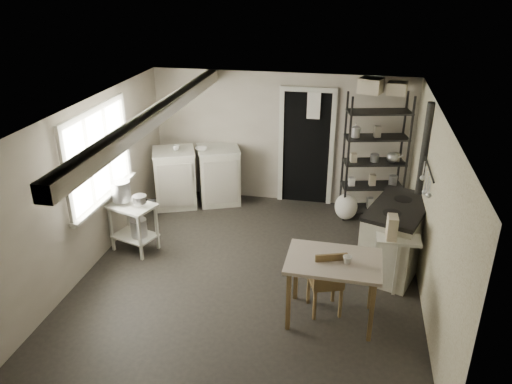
% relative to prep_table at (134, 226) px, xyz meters
% --- Properties ---
extents(floor, '(5.00, 5.00, 0.00)m').
position_rel_prep_table_xyz_m(floor, '(1.84, -0.29, -0.40)').
color(floor, black).
rests_on(floor, ground).
extents(ceiling, '(5.00, 5.00, 0.00)m').
position_rel_prep_table_xyz_m(ceiling, '(1.84, -0.29, 1.90)').
color(ceiling, beige).
rests_on(ceiling, wall_back).
extents(wall_back, '(4.50, 0.02, 2.30)m').
position_rel_prep_table_xyz_m(wall_back, '(1.84, 2.21, 0.75)').
color(wall_back, '#ADA494').
rests_on(wall_back, ground).
extents(wall_front, '(4.50, 0.02, 2.30)m').
position_rel_prep_table_xyz_m(wall_front, '(1.84, -2.79, 0.75)').
color(wall_front, '#ADA494').
rests_on(wall_front, ground).
extents(wall_left, '(0.02, 5.00, 2.30)m').
position_rel_prep_table_xyz_m(wall_left, '(-0.41, -0.29, 0.75)').
color(wall_left, '#ADA494').
rests_on(wall_left, ground).
extents(wall_right, '(0.02, 5.00, 2.30)m').
position_rel_prep_table_xyz_m(wall_right, '(4.09, -0.29, 0.75)').
color(wall_right, '#ADA494').
rests_on(wall_right, ground).
extents(window, '(0.12, 1.76, 1.28)m').
position_rel_prep_table_xyz_m(window, '(-0.38, -0.09, 1.10)').
color(window, beige).
rests_on(window, wall_left).
extents(doorway, '(0.96, 0.10, 2.08)m').
position_rel_prep_table_xyz_m(doorway, '(2.29, 2.18, 0.60)').
color(doorway, beige).
rests_on(doorway, ground).
extents(ceiling_beam, '(0.18, 5.00, 0.18)m').
position_rel_prep_table_xyz_m(ceiling_beam, '(0.64, -0.29, 1.80)').
color(ceiling_beam, beige).
rests_on(ceiling_beam, ceiling).
extents(wallpaper_panel, '(0.01, 5.00, 2.30)m').
position_rel_prep_table_xyz_m(wallpaper_panel, '(4.08, -0.29, 0.75)').
color(wallpaper_panel, '#C0B99C').
rests_on(wallpaper_panel, wall_right).
extents(utensil_rail, '(0.06, 1.20, 0.44)m').
position_rel_prep_table_xyz_m(utensil_rail, '(4.03, 0.31, 1.15)').
color(utensil_rail, silver).
rests_on(utensil_rail, wall_right).
extents(prep_table, '(0.76, 0.64, 0.74)m').
position_rel_prep_table_xyz_m(prep_table, '(0.00, 0.00, 0.00)').
color(prep_table, beige).
rests_on(prep_table, ground).
extents(stockpot, '(0.35, 0.35, 0.29)m').
position_rel_prep_table_xyz_m(stockpot, '(-0.15, 0.02, 0.54)').
color(stockpot, silver).
rests_on(stockpot, prep_table).
extents(saucepan, '(0.21, 0.21, 0.11)m').
position_rel_prep_table_xyz_m(saucepan, '(0.15, -0.02, 0.45)').
color(saucepan, silver).
rests_on(saucepan, prep_table).
extents(bucket, '(0.26, 0.26, 0.26)m').
position_rel_prep_table_xyz_m(bucket, '(0.08, -0.02, -0.02)').
color(bucket, silver).
rests_on(bucket, prep_table).
extents(base_cabinets, '(1.69, 1.18, 1.02)m').
position_rel_prep_table_xyz_m(base_cabinets, '(0.43, 1.76, 0.06)').
color(base_cabinets, beige).
rests_on(base_cabinets, ground).
extents(mixing_bowl, '(0.32, 0.32, 0.07)m').
position_rel_prep_table_xyz_m(mixing_bowl, '(0.54, 1.72, 0.55)').
color(mixing_bowl, silver).
rests_on(mixing_bowl, base_cabinets).
extents(counter_cup, '(0.12, 0.12, 0.09)m').
position_rel_prep_table_xyz_m(counter_cup, '(0.12, 1.63, 0.56)').
color(counter_cup, silver).
rests_on(counter_cup, base_cabinets).
extents(shelf_rack, '(1.06, 0.60, 2.10)m').
position_rel_prep_table_xyz_m(shelf_rack, '(3.44, 1.84, 0.55)').
color(shelf_rack, black).
rests_on(shelf_rack, ground).
extents(shelf_jar, '(0.10, 0.10, 0.20)m').
position_rel_prep_table_xyz_m(shelf_jar, '(3.10, 1.88, 0.97)').
color(shelf_jar, silver).
rests_on(shelf_jar, shelf_rack).
extents(storage_box_a, '(0.42, 0.39, 0.23)m').
position_rel_prep_table_xyz_m(storage_box_a, '(3.28, 1.85, 1.61)').
color(storage_box_a, beige).
rests_on(storage_box_a, shelf_rack).
extents(storage_box_b, '(0.33, 0.31, 0.19)m').
position_rel_prep_table_xyz_m(storage_box_b, '(3.67, 1.85, 1.59)').
color(storage_box_b, beige).
rests_on(storage_box_b, shelf_rack).
extents(stove, '(1.06, 1.39, 0.97)m').
position_rel_prep_table_xyz_m(stove, '(3.76, 0.24, 0.04)').
color(stove, beige).
rests_on(stove, ground).
extents(stovepipe, '(0.15, 0.15, 1.53)m').
position_rel_prep_table_xyz_m(stovepipe, '(4.04, 0.69, 1.19)').
color(stovepipe, black).
rests_on(stovepipe, stove).
extents(side_ledge, '(0.55, 0.30, 0.83)m').
position_rel_prep_table_xyz_m(side_ledge, '(3.72, -0.41, 0.03)').
color(side_ledge, beige).
rests_on(side_ledge, ground).
extents(oats_box, '(0.13, 0.21, 0.30)m').
position_rel_prep_table_xyz_m(oats_box, '(3.62, -0.44, 0.61)').
color(oats_box, beige).
rests_on(oats_box, side_ledge).
extents(work_table, '(1.10, 0.78, 0.82)m').
position_rel_prep_table_xyz_m(work_table, '(2.96, -1.06, -0.02)').
color(work_table, '#BCB1A1').
rests_on(work_table, ground).
extents(table_cup, '(0.12, 0.12, 0.10)m').
position_rel_prep_table_xyz_m(table_cup, '(3.11, -1.11, 0.41)').
color(table_cup, silver).
rests_on(table_cup, work_table).
extents(chair, '(0.48, 0.49, 0.91)m').
position_rel_prep_table_xyz_m(chair, '(2.88, -0.92, 0.08)').
color(chair, brown).
rests_on(chair, ground).
extents(flour_sack, '(0.48, 0.45, 0.46)m').
position_rel_prep_table_xyz_m(flour_sack, '(3.05, 1.62, -0.16)').
color(flour_sack, white).
rests_on(flour_sack, ground).
extents(floor_crock, '(0.13, 0.13, 0.13)m').
position_rel_prep_table_xyz_m(floor_crock, '(3.24, -0.14, -0.33)').
color(floor_crock, silver).
rests_on(floor_crock, ground).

